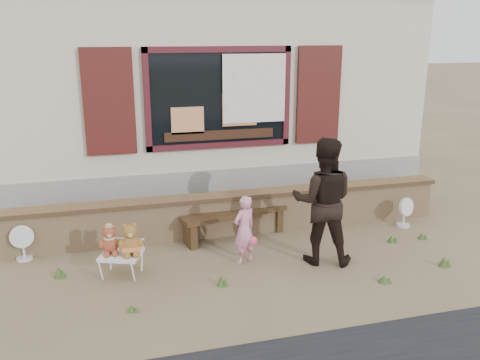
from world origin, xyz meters
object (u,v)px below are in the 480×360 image
object	(u,v)px
teddy_bear_right	(130,238)
child	(244,230)
bench	(235,218)
teddy_bear_left	(110,239)
folding_chair	(121,255)
adult	(323,201)

from	to	relation	value
teddy_bear_right	child	bearing A→B (deg)	21.57
bench	teddy_bear_left	bearing A→B (deg)	-169.42
folding_chair	teddy_bear_left	distance (m)	0.27
teddy_bear_left	teddy_bear_right	bearing A→B (deg)	-0.00
bench	teddy_bear_left	world-z (taller)	teddy_bear_left
child	bench	bearing A→B (deg)	-120.32
bench	adult	xyz separation A→B (m)	(0.96, -1.13, 0.57)
folding_chair	child	bearing A→B (deg)	19.82
folding_chair	adult	size ratio (longest dim) A/B	0.36
adult	teddy_bear_right	bearing A→B (deg)	17.44
teddy_bear_right	adult	bearing A→B (deg)	16.39
teddy_bear_left	adult	size ratio (longest dim) A/B	0.23
folding_chair	teddy_bear_right	world-z (taller)	teddy_bear_right
bench	folding_chair	distance (m)	1.97
child	adult	bearing A→B (deg)	143.13
adult	folding_chair	bearing A→B (deg)	16.62
bench	teddy_bear_right	xyz separation A→B (m)	(-1.64, -0.91, 0.21)
teddy_bear_left	teddy_bear_right	world-z (taller)	teddy_bear_right
teddy_bear_left	child	size ratio (longest dim) A/B	0.41
bench	child	size ratio (longest dim) A/B	1.78
bench	child	xyz separation A→B (m)	(-0.09, -0.90, 0.17)
teddy_bear_right	adult	size ratio (longest dim) A/B	0.25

